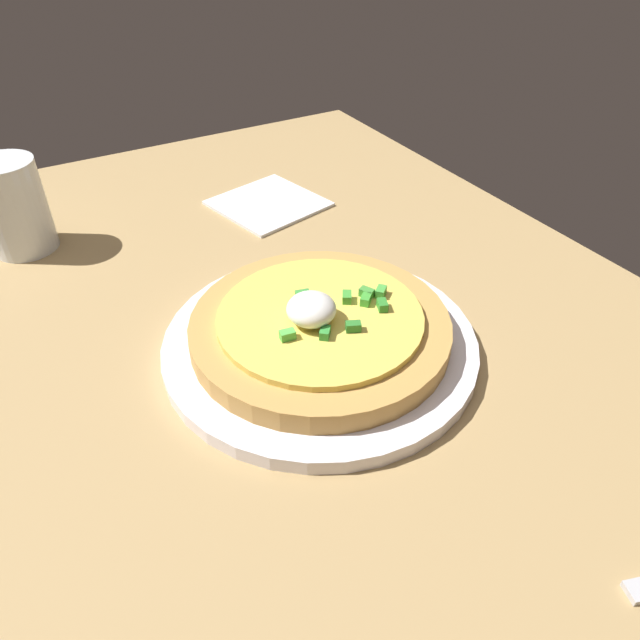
# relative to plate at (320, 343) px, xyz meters

# --- Properties ---
(dining_table) EXTENTS (1.14, 0.85, 0.03)m
(dining_table) POSITION_rel_plate_xyz_m (-0.02, 0.07, -0.02)
(dining_table) COLOR #A38454
(dining_table) RESTS_ON ground
(plate) EXTENTS (0.28, 0.28, 0.01)m
(plate) POSITION_rel_plate_xyz_m (0.00, 0.00, 0.00)
(plate) COLOR white
(plate) RESTS_ON dining_table
(pizza) EXTENTS (0.23, 0.23, 0.05)m
(pizza) POSITION_rel_plate_xyz_m (-0.00, 0.00, 0.02)
(pizza) COLOR tan
(pizza) RESTS_ON plate
(cup_far) EXTENTS (0.07, 0.07, 0.10)m
(cup_far) POSITION_rel_plate_xyz_m (0.33, 0.20, 0.04)
(cup_far) COLOR silver
(cup_far) RESTS_ON dining_table
(napkin) EXTENTS (0.15, 0.15, 0.00)m
(napkin) POSITION_rel_plate_xyz_m (0.28, -0.09, -0.00)
(napkin) COLOR white
(napkin) RESTS_ON dining_table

